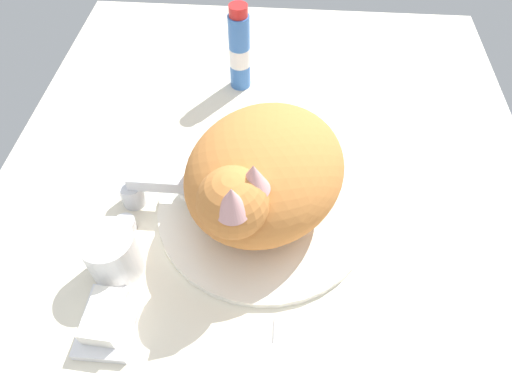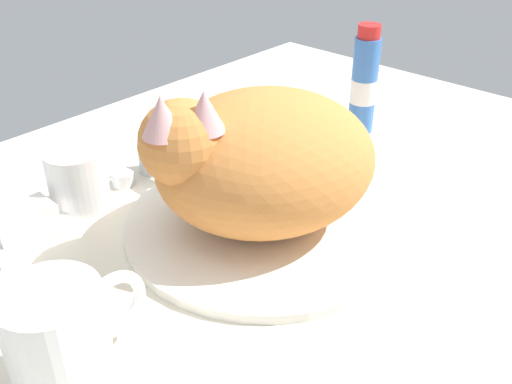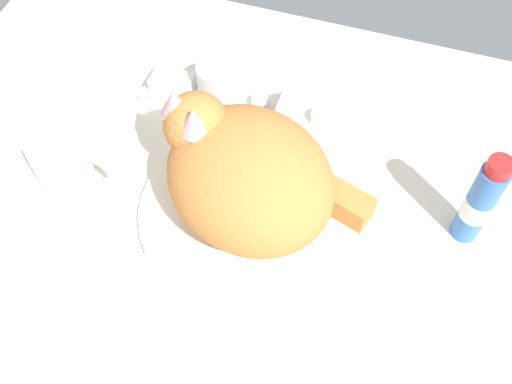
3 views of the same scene
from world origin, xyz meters
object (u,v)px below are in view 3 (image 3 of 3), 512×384
Objects in this scene: soap_bar at (172,83)px; toothpaste_bottle at (480,202)px; rinse_cup at (220,84)px; coffee_mug at (63,161)px; faucet at (288,109)px; cat at (246,173)px.

toothpaste_bottle is (46.44, -11.20, 4.78)cm from soap_bar.
toothpaste_bottle is (38.98, -12.12, 3.58)cm from rinse_cup.
coffee_mug reaches higher than rinse_cup.
coffee_mug reaches higher than soap_bar.
faucet is 1.03× the size of coffee_mug.
cat reaches higher than rinse_cup.
soap_bar is (-17.81, 16.86, -6.07)cm from cat.
rinse_cup is at bearing 7.01° from soap_bar.
rinse_cup reaches higher than soap_bar.
coffee_mug is (-25.26, -3.12, -3.99)cm from cat.
coffee_mug is 1.88× the size of soap_bar.
coffee_mug is 0.77× the size of toothpaste_bottle.
cat is 4.27× the size of rinse_cup.
rinse_cup is 0.47× the size of toothpaste_bottle.
faucet is at bearing -3.89° from rinse_cup.
coffee_mug is (-25.91, -20.15, 1.96)cm from faucet.
soap_bar is (-7.46, -0.92, -1.20)cm from rinse_cup.
soap_bar is at bearing -179.47° from faucet.
rinse_cup is at bearing 54.50° from coffee_mug.
toothpaste_bottle is at bearing -22.12° from faucet.
cat is at bearing -43.43° from soap_bar.
faucet is at bearing 0.53° from soap_bar.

